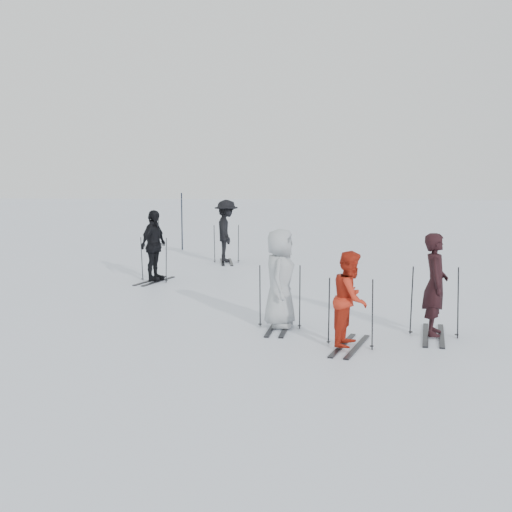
% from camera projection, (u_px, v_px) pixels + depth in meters
% --- Properties ---
extents(ground, '(120.00, 120.00, 0.00)m').
position_uv_depth(ground, '(253.00, 310.00, 13.21)').
color(ground, silver).
rests_on(ground, ground).
extents(skier_near_dark, '(0.54, 0.71, 1.76)m').
position_uv_depth(skier_near_dark, '(435.00, 286.00, 10.98)').
color(skier_near_dark, black).
rests_on(skier_near_dark, ground).
extents(skier_red, '(0.78, 0.89, 1.54)m').
position_uv_depth(skier_red, '(351.00, 300.00, 10.31)').
color(skier_red, '#B42714').
rests_on(skier_red, ground).
extents(skier_grey, '(0.65, 0.92, 1.78)m').
position_uv_depth(skier_grey, '(280.00, 279.00, 11.61)').
color(skier_grey, '#9FA5A9').
rests_on(skier_grey, ground).
extents(skier_uphill_left, '(0.76, 1.16, 1.84)m').
position_uv_depth(skier_uphill_left, '(154.00, 247.00, 16.64)').
color(skier_uphill_left, black).
rests_on(skier_uphill_left, ground).
extents(skier_uphill_far, '(0.92, 1.37, 1.96)m').
position_uv_depth(skier_uphill_far, '(226.00, 232.00, 20.24)').
color(skier_uphill_far, black).
rests_on(skier_uphill_far, ground).
extents(skis_near_dark, '(1.86, 1.22, 1.26)m').
position_uv_depth(skis_near_dark, '(435.00, 300.00, 11.01)').
color(skis_near_dark, black).
rests_on(skis_near_dark, ground).
extents(skis_red, '(1.78, 1.29, 1.16)m').
position_uv_depth(skis_red, '(350.00, 312.00, 10.33)').
color(skis_red, black).
rests_on(skis_red, ground).
extents(skis_grey, '(1.71, 1.03, 1.19)m').
position_uv_depth(skis_grey, '(280.00, 295.00, 11.64)').
color(skis_grey, black).
rests_on(skis_grey, ground).
extents(skis_uphill_left, '(1.83, 1.33, 1.20)m').
position_uv_depth(skis_uphill_left, '(154.00, 259.00, 16.68)').
color(skis_uphill_left, black).
rests_on(skis_uphill_left, ground).
extents(skis_uphill_far, '(1.82, 1.15, 1.24)m').
position_uv_depth(skis_uphill_far, '(226.00, 243.00, 20.29)').
color(skis_uphill_far, black).
rests_on(skis_uphill_far, ground).
extents(piste_marker, '(0.05, 0.05, 2.11)m').
position_uv_depth(piste_marker, '(182.00, 221.00, 23.66)').
color(piste_marker, black).
rests_on(piste_marker, ground).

